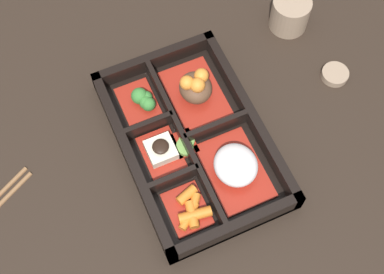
# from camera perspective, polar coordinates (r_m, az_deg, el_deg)

# --- Properties ---
(ground_plane) EXTENTS (3.00, 3.00, 0.00)m
(ground_plane) POSITION_cam_1_polar(r_m,az_deg,el_deg) (0.83, 0.00, -0.75)
(ground_plane) COLOR black
(bento_base) EXTENTS (0.32, 0.21, 0.01)m
(bento_base) POSITION_cam_1_polar(r_m,az_deg,el_deg) (0.83, 0.00, -0.61)
(bento_base) COLOR black
(bento_base) RESTS_ON ground_plane
(bento_rim) EXTENTS (0.32, 0.21, 0.04)m
(bento_rim) POSITION_cam_1_polar(r_m,az_deg,el_deg) (0.81, -0.20, -0.26)
(bento_rim) COLOR black
(bento_rim) RESTS_ON ground_plane
(bowl_stew) EXTENTS (0.12, 0.08, 0.06)m
(bowl_stew) POSITION_cam_1_polar(r_m,az_deg,el_deg) (0.84, 0.38, 5.20)
(bowl_stew) COLOR maroon
(bowl_stew) RESTS_ON bento_base
(bowl_rice) EXTENTS (0.12, 0.08, 0.04)m
(bowl_rice) POSITION_cam_1_polar(r_m,az_deg,el_deg) (0.79, 4.66, -3.15)
(bowl_rice) COLOR maroon
(bowl_rice) RESTS_ON bento_base
(bowl_greens) EXTENTS (0.08, 0.06, 0.03)m
(bowl_greens) POSITION_cam_1_polar(r_m,az_deg,el_deg) (0.85, -5.32, 3.87)
(bowl_greens) COLOR maroon
(bowl_greens) RESTS_ON bento_base
(bowl_tofu) EXTENTS (0.08, 0.06, 0.03)m
(bowl_tofu) POSITION_cam_1_polar(r_m,az_deg,el_deg) (0.80, -3.22, -1.70)
(bowl_tofu) COLOR maroon
(bowl_tofu) RESTS_ON bento_base
(bowl_carrots) EXTENTS (0.07, 0.06, 0.02)m
(bowl_carrots) POSITION_cam_1_polar(r_m,az_deg,el_deg) (0.77, -0.21, -7.78)
(bowl_carrots) COLOR maroon
(bowl_carrots) RESTS_ON bento_base
(bowl_pickles) EXTENTS (0.04, 0.03, 0.01)m
(bowl_pickles) POSITION_cam_1_polar(r_m,az_deg,el_deg) (0.81, -0.71, -0.89)
(bowl_pickles) COLOR maroon
(bowl_pickles) RESTS_ON bento_base
(tea_cup) EXTENTS (0.07, 0.07, 0.06)m
(tea_cup) POSITION_cam_1_polar(r_m,az_deg,el_deg) (0.94, 10.42, 12.90)
(tea_cup) COLOR gray
(tea_cup) RESTS_ON ground_plane
(sauce_dish) EXTENTS (0.04, 0.04, 0.01)m
(sauce_dish) POSITION_cam_1_polar(r_m,az_deg,el_deg) (0.92, 15.00, 6.48)
(sauce_dish) COLOR gray
(sauce_dish) RESTS_ON ground_plane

